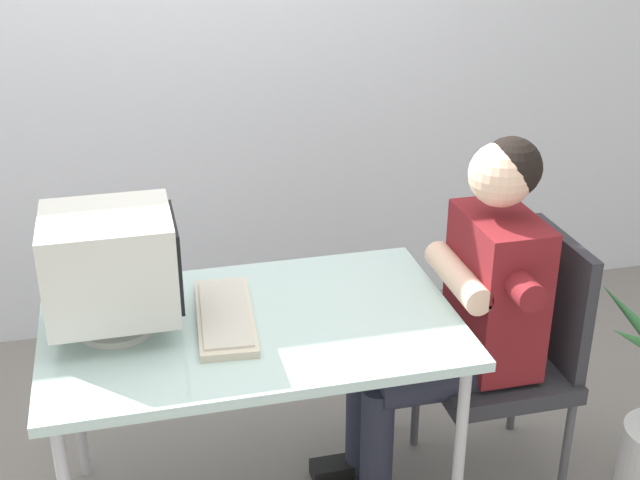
{
  "coord_description": "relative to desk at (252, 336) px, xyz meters",
  "views": [
    {
      "loc": [
        -0.34,
        -2.24,
        2.05
      ],
      "look_at": [
        0.22,
        0.0,
        0.99
      ],
      "focal_mm": 47.71,
      "sensor_mm": 36.0,
      "label": 1
    }
  ],
  "objects": [
    {
      "name": "desk",
      "position": [
        0.0,
        0.0,
        0.0
      ],
      "size": [
        1.26,
        0.78,
        0.74
      ],
      "color": "#B7B7BC",
      "rests_on": "ground_plane"
    },
    {
      "name": "person_seated",
      "position": [
        0.71,
        0.01,
        0.0
      ],
      "size": [
        0.71,
        0.56,
        1.26
      ],
      "color": "maroon",
      "rests_on": "ground_plane"
    },
    {
      "name": "crt_monitor",
      "position": [
        -0.4,
        0.04,
        0.27
      ],
      "size": [
        0.38,
        0.33,
        0.38
      ],
      "color": "silver",
      "rests_on": "desk"
    },
    {
      "name": "keyboard",
      "position": [
        -0.08,
        0.03,
        0.07
      ],
      "size": [
        0.2,
        0.48,
        0.03
      ],
      "color": "beige",
      "rests_on": "desk"
    },
    {
      "name": "office_chair",
      "position": [
        0.91,
        0.01,
        -0.18
      ],
      "size": [
        0.46,
        0.46,
        0.91
      ],
      "color": "#4C4C51",
      "rests_on": "ground_plane"
    }
  ]
}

